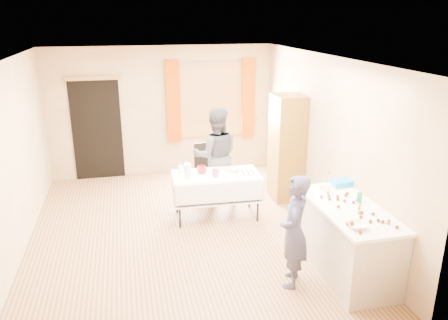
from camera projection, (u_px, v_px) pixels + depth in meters
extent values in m
cube|color=#9E7047|center=(183.00, 232.00, 6.69)|extent=(4.50, 5.50, 0.02)
cube|color=white|center=(177.00, 58.00, 5.86)|extent=(4.50, 5.50, 0.02)
cube|color=tan|center=(162.00, 111.00, 8.82)|extent=(4.50, 0.02, 2.60)
cube|color=tan|center=(223.00, 244.00, 3.72)|extent=(4.50, 0.02, 2.60)
cube|color=tan|center=(11.00, 162.00, 5.79)|extent=(0.02, 5.50, 2.60)
cube|color=tan|center=(325.00, 141.00, 6.76)|extent=(0.02, 5.50, 2.60)
cube|color=olive|center=(211.00, 100.00, 8.94)|extent=(1.32, 0.06, 1.52)
cube|color=white|center=(211.00, 100.00, 8.92)|extent=(1.20, 0.02, 1.40)
cube|color=#AD3E00|center=(173.00, 102.00, 8.72)|extent=(0.28, 0.06, 1.65)
cube|color=#AD3E00|center=(248.00, 99.00, 9.06)|extent=(0.28, 0.06, 1.65)
cube|color=black|center=(97.00, 130.00, 8.61)|extent=(0.95, 0.04, 2.00)
cube|color=olive|center=(92.00, 78.00, 8.26)|extent=(1.05, 0.06, 0.08)
cube|color=brown|center=(287.00, 148.00, 7.67)|extent=(0.50, 0.60, 1.87)
cube|color=#BAAD9A|center=(347.00, 241.00, 5.53)|extent=(0.71, 1.56, 0.86)
cube|color=white|center=(350.00, 208.00, 5.39)|extent=(0.77, 1.62, 0.04)
cube|color=white|center=(216.00, 175.00, 6.96)|extent=(1.39, 0.74, 0.04)
cube|color=black|center=(208.00, 172.00, 8.02)|extent=(0.44, 0.44, 0.05)
cube|color=black|center=(204.00, 157.00, 8.10)|extent=(0.38, 0.10, 0.55)
imported|color=#282949|center=(294.00, 232.00, 5.20)|extent=(0.77, 0.72, 1.41)
imported|color=black|center=(216.00, 156.00, 7.55)|extent=(0.96, 0.82, 1.69)
cylinder|color=#0C7C43|center=(360.00, 198.00, 5.50)|extent=(0.08, 0.08, 0.12)
imported|color=white|center=(357.00, 225.00, 4.85)|extent=(0.29, 0.29, 0.05)
cube|color=white|center=(325.00, 187.00, 5.88)|extent=(0.18, 0.15, 0.08)
cube|color=#0D7CD1|center=(342.00, 183.00, 6.04)|extent=(0.32, 0.23, 0.08)
cylinder|color=silver|center=(188.00, 171.00, 6.75)|extent=(0.14, 0.14, 0.22)
imported|color=#B21521|center=(202.00, 170.00, 6.97)|extent=(0.20, 0.20, 0.12)
imported|color=red|center=(215.00, 173.00, 6.81)|extent=(0.17, 0.17, 0.11)
imported|color=white|center=(234.00, 169.00, 7.07)|extent=(0.28, 0.28, 0.06)
cube|color=white|center=(248.00, 174.00, 6.94)|extent=(0.30, 0.24, 0.02)
imported|color=white|center=(181.00, 168.00, 6.99)|extent=(0.10, 0.10, 0.16)
sphere|color=#3F2314|center=(359.00, 208.00, 5.29)|extent=(0.04, 0.04, 0.04)
sphere|color=#3A1409|center=(346.00, 195.00, 5.67)|extent=(0.04, 0.04, 0.04)
sphere|color=#3A1409|center=(338.00, 196.00, 5.64)|extent=(0.04, 0.04, 0.04)
sphere|color=#3A1409|center=(352.00, 223.00, 4.91)|extent=(0.04, 0.04, 0.04)
sphere|color=#3A1409|center=(383.00, 222.00, 4.95)|extent=(0.04, 0.04, 0.04)
sphere|color=#3A1409|center=(346.00, 196.00, 5.66)|extent=(0.04, 0.04, 0.04)
sphere|color=#3F2314|center=(328.00, 193.00, 5.75)|extent=(0.04, 0.04, 0.04)
sphere|color=#3A1409|center=(389.00, 221.00, 4.96)|extent=(0.04, 0.04, 0.04)
sphere|color=#3A1409|center=(373.00, 214.00, 5.14)|extent=(0.04, 0.04, 0.04)
sphere|color=#3A1409|center=(354.00, 202.00, 5.46)|extent=(0.04, 0.04, 0.04)
sphere|color=#3A1409|center=(362.00, 212.00, 5.18)|extent=(0.04, 0.04, 0.04)
sphere|color=#3A1409|center=(338.00, 199.00, 5.55)|extent=(0.04, 0.04, 0.04)
sphere|color=#3F2314|center=(359.00, 213.00, 5.17)|extent=(0.04, 0.04, 0.04)
sphere|color=#3A1409|center=(330.00, 199.00, 5.55)|extent=(0.04, 0.04, 0.04)
sphere|color=#3A1409|center=(350.00, 224.00, 4.88)|extent=(0.04, 0.04, 0.04)
sphere|color=#3A1409|center=(338.00, 207.00, 5.34)|extent=(0.04, 0.04, 0.04)
sphere|color=#3A1409|center=(397.00, 227.00, 4.82)|extent=(0.04, 0.04, 0.04)
sphere|color=#3A1409|center=(361.00, 217.00, 5.06)|extent=(0.04, 0.04, 0.04)
sphere|color=#3F2314|center=(388.00, 222.00, 4.93)|extent=(0.04, 0.04, 0.04)
sphere|color=#3A1409|center=(344.00, 201.00, 5.50)|extent=(0.04, 0.04, 0.04)
sphere|color=#3A1409|center=(357.00, 200.00, 5.52)|extent=(0.04, 0.04, 0.04)
sphere|color=#3A1409|center=(370.00, 221.00, 4.95)|extent=(0.04, 0.04, 0.04)
sphere|color=#3A1409|center=(352.00, 224.00, 4.90)|extent=(0.04, 0.04, 0.04)
sphere|color=#3A1409|center=(347.00, 193.00, 5.73)|extent=(0.04, 0.04, 0.04)
sphere|color=#3F2314|center=(360.00, 205.00, 5.39)|extent=(0.04, 0.04, 0.04)
sphere|color=#3A1409|center=(378.00, 220.00, 4.98)|extent=(0.04, 0.04, 0.04)
sphere|color=#3A1409|center=(321.00, 197.00, 5.62)|extent=(0.04, 0.04, 0.04)
sphere|color=#3A1409|center=(329.00, 196.00, 5.66)|extent=(0.04, 0.04, 0.04)
sphere|color=#3A1409|center=(348.00, 223.00, 4.90)|extent=(0.04, 0.04, 0.04)
sphere|color=#3A1409|center=(360.00, 232.00, 4.71)|extent=(0.04, 0.04, 0.04)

